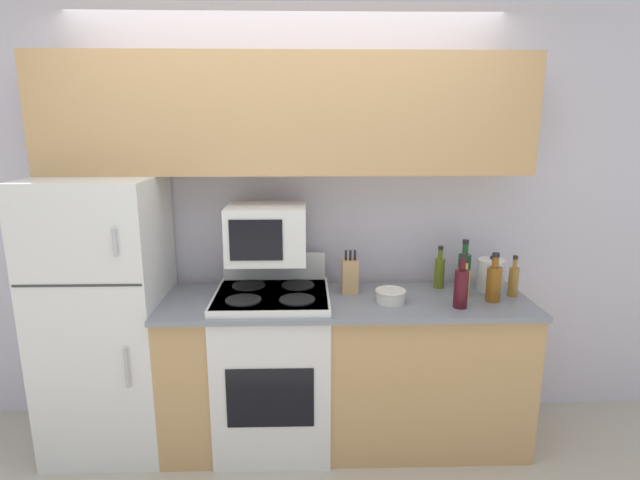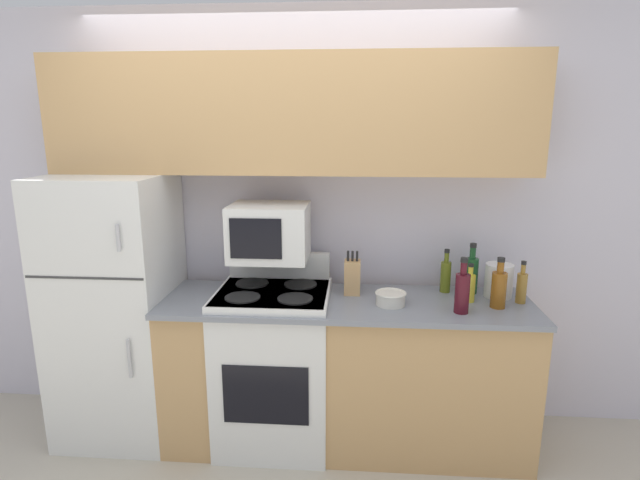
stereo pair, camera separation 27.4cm
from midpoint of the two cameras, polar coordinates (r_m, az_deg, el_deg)
name	(u,v)px [view 2 (the right image)]	position (r m, az deg, el deg)	size (l,w,h in m)	color
ground_plane	(284,467)	(3.06, -1.33, -24.62)	(12.00, 12.00, 0.00)	beige
wall_back	(296,221)	(3.14, -0.27, 2.12)	(8.00, 0.05, 2.55)	silver
lower_cabinets	(346,371)	(3.05, 5.62, -14.78)	(2.09, 0.61, 0.90)	tan
refrigerator	(117,308)	(3.20, -19.94, -7.37)	(0.67, 0.65, 1.59)	white
upper_cabinets	(291,115)	(2.90, -0.59, 14.08)	(2.75, 0.32, 0.66)	tan
stove	(274,364)	(3.04, -2.60, -14.05)	(0.65, 0.59, 1.10)	white
microwave	(269,232)	(2.87, -3.09, 0.90)	(0.44, 0.37, 0.32)	white
knife_block	(352,277)	(2.92, 6.40, -4.25)	(0.09, 0.09, 0.26)	tan
bowl	(391,298)	(2.80, 10.88, -6.56)	(0.17, 0.17, 0.07)	silver
bottle_wine_red	(462,291)	(2.76, 18.73, -5.62)	(0.08, 0.08, 0.30)	#470F19
bottle_vinegar	(522,287)	(3.04, 24.50, -4.90)	(0.06, 0.06, 0.24)	olive
bottle_wine_green	(471,274)	(3.09, 19.37, -3.69)	(0.08, 0.08, 0.30)	#194C23
bottle_cooking_spray	(470,287)	(2.95, 19.32, -5.10)	(0.06, 0.06, 0.22)	gold
bottle_whiskey	(499,288)	(2.91, 22.35, -5.15)	(0.08, 0.08, 0.28)	brown
bottle_olive_oil	(446,275)	(3.07, 16.67, -3.91)	(0.06, 0.06, 0.26)	#5B6619
kettle	(499,281)	(3.09, 22.19, -4.35)	(0.16, 0.16, 0.22)	white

